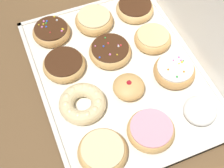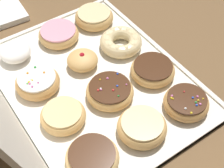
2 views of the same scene
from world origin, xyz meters
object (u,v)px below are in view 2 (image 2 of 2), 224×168
(jelly_filled_donut_6, at_px, (83,60))
(glazed_ring_donut_9, at_px, (63,116))
(chocolate_frosted_donut_1, at_px, (153,70))
(chocolate_frosted_donut_8, at_px, (92,158))
(sprinkle_donut_0, at_px, (186,102))
(glazed_ring_donut_4, at_px, (142,127))
(napkin_stack, at_px, (5,14))
(glazed_ring_donut_3, at_px, (94,17))
(powdered_filled_donut_11, at_px, (15,52))
(donut_box, at_px, (96,81))
(pink_frosted_donut_7, at_px, (59,34))
(cruller_donut_2, at_px, (121,42))
(sprinkle_donut_10, at_px, (37,82))
(sprinkle_donut_5, at_px, (109,92))

(jelly_filled_donut_6, distance_m, glazed_ring_donut_9, 0.19)
(chocolate_frosted_donut_1, xyz_separation_m, glazed_ring_donut_9, (0.01, 0.27, -0.00))
(chocolate_frosted_donut_8, bearing_deg, chocolate_frosted_donut_1, -64.93)
(sprinkle_donut_0, height_order, glazed_ring_donut_4, same)
(glazed_ring_donut_9, distance_m, napkin_stack, 0.47)
(glazed_ring_donut_3, bearing_deg, napkin_stack, 46.91)
(glazed_ring_donut_3, relative_size, glazed_ring_donut_4, 1.01)
(sprinkle_donut_0, height_order, powdered_filled_donut_11, powdered_filled_donut_11)
(glazed_ring_donut_9, bearing_deg, sprinkle_donut_0, -117.21)
(donut_box, distance_m, glazed_ring_donut_9, 0.15)
(donut_box, xyz_separation_m, glazed_ring_donut_4, (-0.19, -0.00, 0.03))
(sprinkle_donut_0, bearing_deg, glazed_ring_donut_9, 62.79)
(chocolate_frosted_donut_8, bearing_deg, sprinkle_donut_0, -90.93)
(pink_frosted_donut_7, distance_m, glazed_ring_donut_9, 0.29)
(cruller_donut_2, bearing_deg, sprinkle_donut_10, 90.45)
(sprinkle_donut_0, height_order, glazed_ring_donut_3, sprinkle_donut_0)
(glazed_ring_donut_9, relative_size, sprinkle_donut_10, 0.95)
(chocolate_frosted_donut_1, relative_size, chocolate_frosted_donut_8, 1.00)
(chocolate_frosted_donut_8, relative_size, sprinkle_donut_10, 1.03)
(jelly_filled_donut_6, bearing_deg, powdered_filled_donut_11, 46.42)
(glazed_ring_donut_4, bearing_deg, pink_frosted_donut_7, -0.19)
(glazed_ring_donut_3, distance_m, glazed_ring_donut_4, 0.42)
(donut_box, bearing_deg, chocolate_frosted_donut_1, -117.68)
(jelly_filled_donut_6, bearing_deg, pink_frosted_donut_7, 0.06)
(powdered_filled_donut_11, bearing_deg, donut_box, -145.24)
(glazed_ring_donut_9, bearing_deg, cruller_donut_2, -63.57)
(glazed_ring_donut_4, xyz_separation_m, glazed_ring_donut_9, (0.13, 0.13, -0.00))
(jelly_filled_donut_6, xyz_separation_m, napkin_stack, (0.34, 0.09, -0.02))
(sprinkle_donut_0, relative_size, glazed_ring_donut_9, 1.03)
(glazed_ring_donut_4, xyz_separation_m, pink_frosted_donut_7, (0.39, -0.00, -0.00))
(donut_box, height_order, napkin_stack, napkin_stack)
(sprinkle_donut_0, xyz_separation_m, jelly_filled_donut_6, (0.26, 0.13, 0.00))
(glazed_ring_donut_3, distance_m, glazed_ring_donut_9, 0.37)
(cruller_donut_2, relative_size, chocolate_frosted_donut_8, 1.03)
(pink_frosted_donut_7, bearing_deg, donut_box, 179.30)
(glazed_ring_donut_3, xyz_separation_m, pink_frosted_donut_7, (-0.01, 0.12, -0.00))
(pink_frosted_donut_7, relative_size, sprinkle_donut_10, 1.03)
(chocolate_frosted_donut_1, bearing_deg, sprinkle_donut_0, 179.23)
(chocolate_frosted_donut_1, height_order, chocolate_frosted_donut_8, same)
(glazed_ring_donut_4, bearing_deg, chocolate_frosted_donut_8, 90.23)
(sprinkle_donut_0, distance_m, glazed_ring_donut_3, 0.40)
(pink_frosted_donut_7, xyz_separation_m, chocolate_frosted_donut_8, (-0.39, 0.14, 0.00))
(glazed_ring_donut_4, height_order, pink_frosted_donut_7, glazed_ring_donut_4)
(glazed_ring_donut_4, xyz_separation_m, sprinkle_donut_5, (0.13, 0.00, -0.00))
(glazed_ring_donut_4, height_order, glazed_ring_donut_9, glazed_ring_donut_4)
(chocolate_frosted_donut_8, relative_size, napkin_stack, 0.96)
(cruller_donut_2, bearing_deg, glazed_ring_donut_4, 154.01)
(donut_box, bearing_deg, sprinkle_donut_0, -146.58)
(powdered_filled_donut_11, bearing_deg, napkin_stack, -13.76)
(donut_box, xyz_separation_m, sprinkle_donut_5, (-0.07, 0.00, 0.02))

